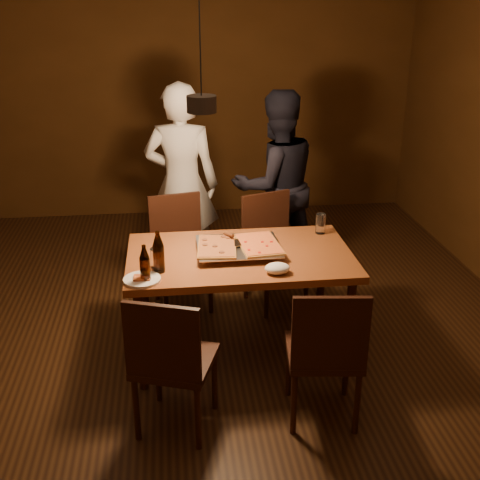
{
  "coord_description": "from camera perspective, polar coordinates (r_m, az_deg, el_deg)",
  "views": [
    {
      "loc": [
        -0.21,
        -3.64,
        2.38
      ],
      "look_at": [
        0.23,
        0.01,
        0.85
      ],
      "focal_mm": 45.0,
      "sensor_mm": 36.0,
      "label": 1
    }
  ],
  "objects": [
    {
      "name": "room_shell",
      "position": [
        3.77,
        -3.53,
        7.51
      ],
      "size": [
        6.0,
        6.0,
        6.0
      ],
      "color": "#39220F",
      "rests_on": "ground"
    },
    {
      "name": "dining_table",
      "position": [
        4.05,
        0.0,
        -2.27
      ],
      "size": [
        1.5,
        0.9,
        0.75
      ],
      "color": "#9A5127",
      "rests_on": "floor"
    },
    {
      "name": "chair_far_left",
      "position": [
        4.8,
        -5.83,
        -0.09
      ],
      "size": [
        0.5,
        0.5,
        0.49
      ],
      "rotation": [
        0.0,
        0.0,
        3.35
      ],
      "color": "#38190F",
      "rests_on": "floor"
    },
    {
      "name": "chair_far_right",
      "position": [
        4.82,
        3.0,
        0.08
      ],
      "size": [
        0.53,
        0.53,
        0.49
      ],
      "rotation": [
        0.0,
        0.0,
        3.47
      ],
      "color": "#38190F",
      "rests_on": "floor"
    },
    {
      "name": "chair_near_left",
      "position": [
        3.38,
        -6.69,
        -10.65
      ],
      "size": [
        0.54,
        0.54,
        0.49
      ],
      "rotation": [
        0.0,
        0.0,
        -0.34
      ],
      "color": "#38190F",
      "rests_on": "floor"
    },
    {
      "name": "chair_near_right",
      "position": [
        3.46,
        8.19,
        -9.79
      ],
      "size": [
        0.47,
        0.47,
        0.49
      ],
      "rotation": [
        0.0,
        0.0,
        -0.11
      ],
      "color": "#38190F",
      "rests_on": "floor"
    },
    {
      "name": "pizza_tray",
      "position": [
        4.04,
        -0.16,
        -0.85
      ],
      "size": [
        0.59,
        0.5,
        0.05
      ],
      "primitive_type": "cube",
      "rotation": [
        0.0,
        0.0,
        -0.1
      ],
      "color": "silver",
      "rests_on": "dining_table"
    },
    {
      "name": "pizza_meat",
      "position": [
        4.0,
        -2.2,
        -0.59
      ],
      "size": [
        0.29,
        0.42,
        0.02
      ],
      "primitive_type": "cube",
      "rotation": [
        0.0,
        0.0,
        -0.09
      ],
      "color": "maroon",
      "rests_on": "pizza_tray"
    },
    {
      "name": "pizza_cheese",
      "position": [
        4.03,
        1.81,
        -0.36
      ],
      "size": [
        0.3,
        0.43,
        0.02
      ],
      "primitive_type": "cube",
      "rotation": [
        0.0,
        0.0,
        0.1
      ],
      "color": "gold",
      "rests_on": "pizza_tray"
    },
    {
      "name": "spatula",
      "position": [
        4.04,
        -0.24,
        -0.25
      ],
      "size": [
        0.18,
        0.26,
        0.04
      ],
      "primitive_type": null,
      "rotation": [
        0.0,
        0.0,
        0.42
      ],
      "color": "silver",
      "rests_on": "pizza_tray"
    },
    {
      "name": "beer_bottle_a",
      "position": [
        3.64,
        -9.02,
        -2.22
      ],
      "size": [
        0.06,
        0.06,
        0.24
      ],
      "color": "black",
      "rests_on": "dining_table"
    },
    {
      "name": "beer_bottle_b",
      "position": [
        3.75,
        -7.74,
        -1.11
      ],
      "size": [
        0.07,
        0.07,
        0.27
      ],
      "color": "black",
      "rests_on": "dining_table"
    },
    {
      "name": "water_glass_left",
      "position": [
        3.84,
        -7.92,
        -1.7
      ],
      "size": [
        0.08,
        0.08,
        0.13
      ],
      "primitive_type": "cylinder",
      "color": "silver",
      "rests_on": "dining_table"
    },
    {
      "name": "water_glass_right",
      "position": [
        4.38,
        7.64,
        1.54
      ],
      "size": [
        0.07,
        0.07,
        0.15
      ],
      "primitive_type": "cylinder",
      "color": "silver",
      "rests_on": "dining_table"
    },
    {
      "name": "plate_slice",
      "position": [
        3.7,
        -9.27,
        -3.7
      ],
      "size": [
        0.23,
        0.23,
        0.03
      ],
      "color": "white",
      "rests_on": "dining_table"
    },
    {
      "name": "napkin",
      "position": [
        3.74,
        3.57,
        -2.69
      ],
      "size": [
        0.16,
        0.12,
        0.07
      ],
      "primitive_type": "ellipsoid",
      "color": "white",
      "rests_on": "dining_table"
    },
    {
      "name": "diner_white",
      "position": [
        5.15,
        -5.54,
        5.29
      ],
      "size": [
        0.69,
        0.52,
        1.72
      ],
      "primitive_type": "imported",
      "rotation": [
        0.0,
        0.0,
        2.96
      ],
      "color": "silver",
      "rests_on": "floor"
    },
    {
      "name": "diner_dark",
      "position": [
        5.24,
        3.41,
        5.21
      ],
      "size": [
        0.93,
        0.8,
        1.64
      ],
      "primitive_type": "imported",
      "rotation": [
        0.0,
        0.0,
        3.4
      ],
      "color": "black",
      "rests_on": "floor"
    },
    {
      "name": "pendant_lamp",
      "position": [
        3.7,
        -3.67,
        12.91
      ],
      "size": [
        0.18,
        0.18,
        1.1
      ],
      "color": "black",
      "rests_on": "ceiling"
    }
  ]
}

